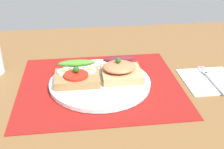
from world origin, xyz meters
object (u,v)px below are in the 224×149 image
Objects in this scene: plate at (100,82)px; sandwich_salmon at (120,70)px; fork at (211,78)px; sandwich_egg_tomato at (77,75)px; napkin at (210,80)px.

plate is 2.38× the size of sandwich_salmon.
plate is 28.34cm from fork.
napkin is (33.68, -2.17, -2.58)cm from sandwich_egg_tomato.
sandwich_egg_tomato is at bearing 176.63° from fork.
sandwich_salmon is at bearing 16.66° from plate.
sandwich_egg_tomato is at bearing 171.75° from plate.
plate reaches higher than fork.
napkin is 0.96× the size of fork.
plate is 28.15cm from napkin.
sandwich_egg_tomato reaches higher than napkin.
sandwich_salmon is (10.90, 0.79, 0.34)cm from sandwich_egg_tomato.
napkin is at bearing -2.77° from plate.
sandwich_salmon reaches higher than napkin.
plate is 2.33× the size of sandwich_egg_tomato.
sandwich_salmon is 23.15cm from napkin.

